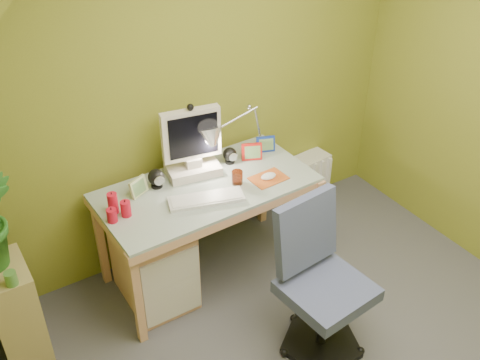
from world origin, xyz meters
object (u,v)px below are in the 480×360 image
side_ledge (16,311)px  task_chair (327,289)px  desk_lamp (251,118)px  radiator (303,182)px  monitor (191,138)px  desk (208,231)px

side_ledge → task_chair: 1.79m
desk_lamp → radiator: bearing=1.3°
task_chair → desk_lamp: bearing=74.2°
side_ledge → radiator: bearing=7.4°
desk_lamp → side_ledge: 1.87m
monitor → desk_lamp: bearing=9.7°
radiator → desk: bearing=-169.5°
monitor → radiator: (1.03, 0.12, -0.78)m
desk → task_chair: (0.25, -0.92, 0.11)m
desk → side_ledge: size_ratio=2.11×
desk_lamp → task_chair: size_ratio=0.60×
monitor → task_chair: bearing=-67.3°
task_chair → radiator: 1.47m
monitor → desk_lamp: 0.45m
radiator → monitor: bearing=-179.1°
side_ledge → radiator: size_ratio=1.49×
task_chair → radiator: (0.78, 1.22, -0.25)m
desk → radiator: 1.09m
desk_lamp → side_ledge: (-1.72, -0.18, -0.69)m
monitor → desk_lamp: (0.45, 0.00, 0.02)m
monitor → radiator: size_ratio=1.19×
desk → desk_lamp: 0.81m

